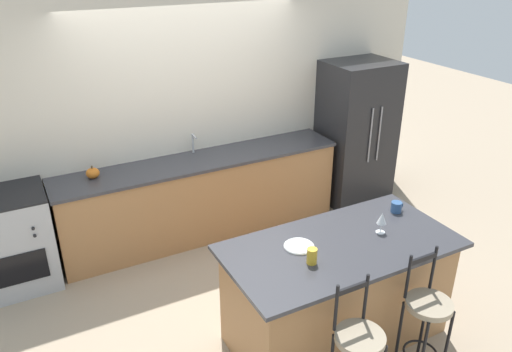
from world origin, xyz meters
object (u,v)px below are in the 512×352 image
dinner_plate (299,246)px  wine_glass (382,219)px  bar_stool_far (426,316)px  coffee_mug (396,207)px  pumpkin_decoration (93,173)px  tumbler_cup (312,256)px  oven_range (11,241)px  refrigerator (356,133)px  bar_stool_near (358,349)px

dinner_plate → wine_glass: bearing=-10.1°
bar_stool_far → coffee_mug: 1.01m
bar_stool_far → pumpkin_decoration: size_ratio=7.96×
tumbler_cup → bar_stool_far: bearing=-38.1°
oven_range → coffee_mug: (3.06, -1.84, 0.48)m
refrigerator → dinner_plate: size_ratio=7.54×
refrigerator → bar_stool_far: size_ratio=1.68×
bar_stool_far → wine_glass: 0.80m
bar_stool_far → tumbler_cup: bearing=141.9°
pumpkin_decoration → dinner_plate: bearing=-60.0°
bar_stool_far → dinner_plate: 1.06m
bar_stool_near → coffee_mug: bar_stool_near is taller
bar_stool_near → dinner_plate: size_ratio=4.49×
refrigerator → wine_glass: 2.43m
pumpkin_decoration → tumbler_cup: bearing=-63.2°
oven_range → tumbler_cup: 2.96m
wine_glass → coffee_mug: wine_glass is taller
oven_range → pumpkin_decoration: 0.98m
oven_range → coffee_mug: bearing=-31.0°
refrigerator → tumbler_cup: 2.97m
bar_stool_far → coffee_mug: bearing=64.2°
wine_glass → tumbler_cup: (-0.74, -0.10, -0.06)m
wine_glass → pumpkin_decoration: (-1.86, 2.14, -0.07)m
dinner_plate → pumpkin_decoration: size_ratio=1.77×
refrigerator → coffee_mug: size_ratio=14.25×
wine_glass → coffee_mug: 0.41m
bar_stool_near → pumpkin_decoration: bearing=112.3°
coffee_mug → tumbler_cup: (-1.08, -0.30, 0.01)m
bar_stool_near → wine_glass: wine_glass is taller
bar_stool_near → refrigerator: bearing=52.8°
oven_range → dinner_plate: 2.81m
dinner_plate → tumbler_cup: 0.23m
bar_stool_near → bar_stool_far: bearing=3.0°
refrigerator → coffee_mug: refrigerator is taller
wine_glass → pumpkin_decoration: bearing=131.1°
oven_range → dinner_plate: bearing=-43.7°
bar_stool_far → coffee_mug: (0.40, 0.84, 0.41)m
oven_range → wine_glass: size_ratio=5.42×
refrigerator → tumbler_cup: refrigerator is taller
dinner_plate → wine_glass: (0.70, -0.12, 0.12)m
wine_glass → coffee_mug: size_ratio=1.43×
bar_stool_far → refrigerator: bearing=62.5°
bar_stool_far → coffee_mug: bar_stool_far is taller
bar_stool_far → dinner_plate: bearing=130.5°
tumbler_cup → coffee_mug: bearing=15.6°
dinner_plate → bar_stool_far: bearing=-49.5°
refrigerator → oven_range: refrigerator is taller
bar_stool_near → bar_stool_far: 0.66m
oven_range → bar_stool_far: size_ratio=0.91×
tumbler_cup → wine_glass: bearing=7.7°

